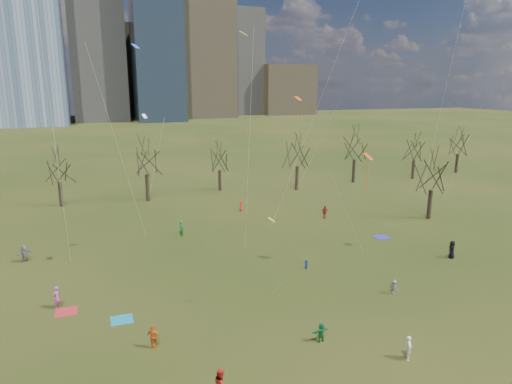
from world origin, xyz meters
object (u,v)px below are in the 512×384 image
object	(u,v)px
blanket_navy	(382,237)
person_4	(153,337)
blanket_crimson	(66,312)
person_1	(409,348)
blanket_teal	(122,320)

from	to	relation	value
blanket_navy	person_4	size ratio (longest dim) A/B	0.98
blanket_crimson	person_4	xyz separation A→B (m)	(5.64, -7.27, 0.80)
person_1	person_4	xyz separation A→B (m)	(-14.95, 6.78, 0.02)
blanket_navy	person_4	xyz separation A→B (m)	(-27.48, -13.84, 0.80)
blanket_crimson	blanket_teal	bearing A→B (deg)	-34.69
blanket_navy	blanket_crimson	xyz separation A→B (m)	(-33.12, -6.57, 0.00)
person_1	person_4	distance (m)	16.41
blanket_crimson	person_1	world-z (taller)	person_1
blanket_crimson	person_1	distance (m)	24.94
person_1	blanket_crimson	bearing A→B (deg)	89.69
person_1	person_4	bearing A→B (deg)	99.60
blanket_navy	person_4	bearing A→B (deg)	-153.26
blanket_navy	person_4	distance (m)	30.78
blanket_teal	person_4	world-z (taller)	person_4
person_1	blanket_teal	bearing A→B (deg)	89.77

